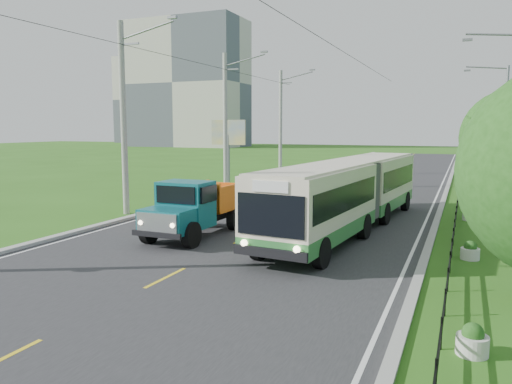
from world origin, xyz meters
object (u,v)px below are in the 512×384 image
Objects in this scene: streetlight_far at (502,123)px; dump_truck at (196,204)px; tree_fourth at (501,148)px; planter_far at (469,195)px; billboard_left at (228,136)px; tree_back at (490,141)px; bus at (349,190)px; pole_near at (124,118)px; pole_mid at (226,121)px; tree_third at (512,144)px; planter_front at (472,341)px; planter_near at (470,251)px; tree_fifth at (495,140)px; planter_mid at (469,215)px; pole_far at (281,122)px.

dump_truck is at bearing -119.80° from streetlight_far.
tree_fourth reaches higher than dump_truck.
billboard_left is (-18.10, 2.00, 3.58)m from planter_far.
tree_back is 5.48m from planter_far.
bus is at bearing 34.02° from dump_truck.
pole_near is 24.98m from tree_back.
billboard_left is (-19.36, -2.14, 0.21)m from tree_back.
pole_mid is 3.47m from billboard_left.
planter_far is (-1.26, 7.86, -3.30)m from tree_fourth.
tree_third is at bearing -5.72° from bus.
planter_front is at bearing -55.16° from billboard_left.
planter_near is (-1.26, -8.14, -3.30)m from tree_fourth.
streetlight_far is at bearing 45.14° from pole_near.
tree_fifth is at bearing 90.00° from tree_third.
tree_fourth is 21.72m from billboard_left.
pole_near reaches higher than tree_third.
bus is (-5.04, -4.62, 1.54)m from planter_mid.
pole_near reaches higher than billboard_left.
bus reaches higher than planter_far.
pole_mid reaches higher than billboard_left.
tree_third is 12.54m from dump_truck.
planter_mid is 7.01m from bus.
pole_near is at bearing -142.37° from planter_far.
dump_truck is at bearing -142.21° from planter_mid.
tree_third is 12.00m from tree_fifth.
tree_fourth reaches higher than bus.
tree_fourth is (18.12, 5.14, -1.51)m from pole_near.
tree_back is (0.00, 12.00, 0.07)m from tree_fourth.
planter_front is at bearing -90.00° from planter_mid.
pole_near is 21.83m from planter_far.
billboard_left is (-19.36, 15.86, -0.12)m from tree_third.
tree_fourth is (18.12, -18.86, -1.51)m from pole_far.
tree_third reaches higher than planter_mid.
planter_far is at bearing 3.39° from pole_mid.
bus is (-6.29, -16.76, -1.82)m from tree_back.
streetlight_far is 22.57m from planter_near.
streetlight_far is (18.90, 7.00, -0.19)m from pole_mid.
planter_front is 0.12× the size of dump_truck.
tree_back reaches higher than planter_front.
pole_far is at bearing 82.17° from billboard_left.
tree_third reaches higher than planter_far.
streetlight_far is 1.74× the size of billboard_left.
dump_truck is at bearing -144.78° from tree_fourth.
planter_mid is (-1.26, -12.14, -3.37)m from tree_back.
pole_far reaches higher than streetlight_far.
pole_mid is 1.72× the size of tree_fifth.
streetlight_far is (18.90, -5.00, -0.19)m from pole_far.
dump_truck is (-10.75, 7.66, 1.08)m from planter_front.
tree_third is 1.15× the size of billboard_left.
bus reaches higher than planter_near.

